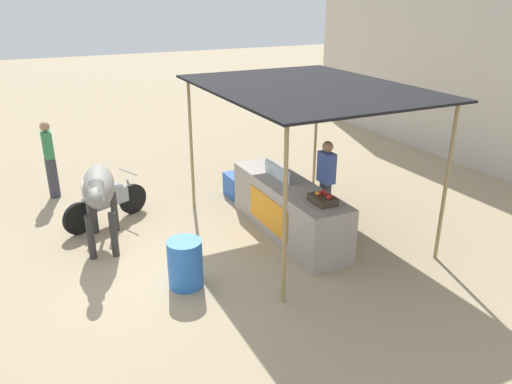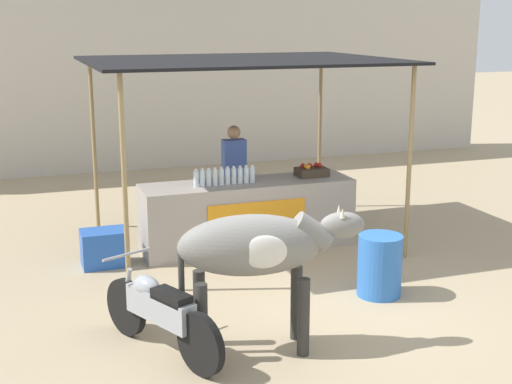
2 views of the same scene
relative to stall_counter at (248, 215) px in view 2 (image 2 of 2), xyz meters
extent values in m
plane|color=tan|center=(0.00, -2.20, -0.48)|extent=(60.00, 60.00, 0.00)
cube|color=beige|center=(0.00, 6.14, 2.45)|extent=(16.00, 0.50, 5.87)
cube|color=#9E9389|center=(0.00, 0.00, 0.00)|extent=(3.00, 0.80, 0.96)
cube|color=orange|center=(0.00, -0.41, 0.00)|extent=(1.40, 0.02, 0.58)
cube|color=black|center=(0.00, 0.30, 2.15)|extent=(4.20, 3.20, 0.04)
cylinder|color=#997F51|center=(-1.89, -1.14, 0.83)|extent=(0.06, 0.06, 2.63)
cylinder|color=#997F51|center=(1.89, -1.14, 0.83)|extent=(0.06, 0.06, 2.63)
cylinder|color=#997F51|center=(-1.89, 1.74, 0.83)|extent=(0.06, 0.06, 2.63)
cylinder|color=#997F51|center=(1.89, 1.74, 0.83)|extent=(0.06, 0.06, 2.63)
cylinder|color=silver|center=(-0.76, -0.05, 0.59)|extent=(0.07, 0.07, 0.22)
cylinder|color=white|center=(-0.76, -0.05, 0.71)|extent=(0.04, 0.04, 0.03)
cylinder|color=silver|center=(-0.67, -0.05, 0.59)|extent=(0.07, 0.07, 0.22)
cylinder|color=white|center=(-0.67, -0.05, 0.71)|extent=(0.04, 0.04, 0.03)
cylinder|color=silver|center=(-0.57, -0.05, 0.59)|extent=(0.07, 0.07, 0.22)
cylinder|color=white|center=(-0.57, -0.05, 0.71)|extent=(0.04, 0.04, 0.03)
cylinder|color=silver|center=(-0.48, -0.05, 0.59)|extent=(0.07, 0.07, 0.22)
cylinder|color=white|center=(-0.48, -0.05, 0.71)|extent=(0.04, 0.04, 0.03)
cylinder|color=silver|center=(-0.39, -0.05, 0.59)|extent=(0.07, 0.07, 0.22)
cylinder|color=white|center=(-0.39, -0.05, 0.71)|extent=(0.04, 0.04, 0.03)
cylinder|color=silver|center=(-0.30, -0.05, 0.59)|extent=(0.07, 0.07, 0.22)
cylinder|color=white|center=(-0.30, -0.05, 0.71)|extent=(0.04, 0.04, 0.03)
cylinder|color=silver|center=(-0.21, -0.05, 0.59)|extent=(0.07, 0.07, 0.22)
cylinder|color=white|center=(-0.21, -0.05, 0.71)|extent=(0.04, 0.04, 0.03)
cylinder|color=silver|center=(-0.12, -0.05, 0.59)|extent=(0.07, 0.07, 0.22)
cylinder|color=white|center=(-0.12, -0.05, 0.71)|extent=(0.04, 0.04, 0.03)
cylinder|color=silver|center=(-0.03, -0.05, 0.59)|extent=(0.07, 0.07, 0.22)
cylinder|color=white|center=(-0.03, -0.05, 0.71)|extent=(0.04, 0.04, 0.03)
cylinder|color=silver|center=(0.06, -0.05, 0.59)|extent=(0.07, 0.07, 0.22)
cylinder|color=white|center=(0.06, -0.05, 0.71)|extent=(0.04, 0.04, 0.03)
cube|color=#3F3326|center=(1.00, 0.05, 0.54)|extent=(0.44, 0.32, 0.12)
sphere|color=#B21E19|center=(0.89, 0.13, 0.63)|extent=(0.08, 0.08, 0.08)
sphere|color=orange|center=(0.92, 0.05, 0.63)|extent=(0.08, 0.08, 0.08)
sphere|color=#B21E19|center=(0.94, 0.04, 0.63)|extent=(0.08, 0.08, 0.08)
sphere|color=orange|center=(0.92, 0.00, 0.63)|extent=(0.08, 0.08, 0.08)
sphere|color=#B21E19|center=(1.13, 0.07, 0.63)|extent=(0.08, 0.08, 0.08)
sphere|color=#B21E19|center=(1.11, 0.12, 0.63)|extent=(0.08, 0.08, 0.08)
sphere|color=#B21E19|center=(0.99, 0.11, 0.63)|extent=(0.08, 0.08, 0.08)
cylinder|color=#383842|center=(0.04, 0.75, -0.04)|extent=(0.22, 0.22, 0.88)
cube|color=#3F59A5|center=(0.04, 0.75, 0.68)|extent=(0.34, 0.20, 0.56)
sphere|color=#A87A56|center=(0.04, 0.75, 1.07)|extent=(0.20, 0.20, 0.20)
cube|color=blue|center=(-2.03, -0.10, -0.24)|extent=(0.60, 0.44, 0.48)
cylinder|color=blue|center=(0.88, -2.23, -0.11)|extent=(0.52, 0.52, 0.74)
ellipsoid|color=gray|center=(-1.01, -3.08, 0.60)|extent=(1.48, 0.79, 0.60)
cylinder|color=#302F2D|center=(-0.50, -3.00, -0.09)|extent=(0.12, 0.12, 0.78)
cylinder|color=#302F2D|center=(-0.57, -3.36, -0.09)|extent=(0.12, 0.12, 0.78)
cylinder|color=#302F2D|center=(-1.46, -2.80, -0.09)|extent=(0.12, 0.12, 0.78)
cylinder|color=#302F2D|center=(-1.53, -3.16, -0.09)|extent=(0.12, 0.12, 0.78)
cylinder|color=gray|center=(-0.43, -3.20, 0.71)|extent=(0.49, 0.33, 0.41)
ellipsoid|color=gray|center=(-0.14, -3.26, 0.77)|extent=(0.48, 0.30, 0.26)
cone|color=beige|center=(-0.14, -3.19, 0.91)|extent=(0.05, 0.05, 0.10)
cone|color=beige|center=(-0.17, -3.33, 0.91)|extent=(0.05, 0.05, 0.10)
cylinder|color=#302F2D|center=(-1.67, -2.94, 0.33)|extent=(0.06, 0.06, 0.60)
ellipsoid|color=silver|center=(-0.96, -3.32, 0.60)|extent=(0.45, 0.19, 0.32)
cylinder|color=black|center=(-2.11, -2.32, -0.18)|extent=(0.32, 0.58, 0.60)
cylinder|color=black|center=(-1.61, -3.42, -0.18)|extent=(0.32, 0.58, 0.60)
cube|color=#999EA5|center=(-1.86, -2.87, 0.00)|extent=(0.54, 0.89, 0.28)
ellipsoid|color=#999EA5|center=(-1.95, -2.67, 0.16)|extent=(0.33, 0.41, 0.20)
cube|color=black|center=(-1.79, -3.03, 0.16)|extent=(0.35, 0.48, 0.10)
cylinder|color=#99999E|center=(-2.09, -2.37, 0.40)|extent=(0.51, 0.25, 0.03)
cylinder|color=#99999E|center=(-2.10, -2.34, 0.02)|extent=(0.13, 0.20, 0.49)
camera|label=1|loc=(7.13, -4.11, 3.61)|focal=35.00mm
camera|label=2|loc=(-3.12, -9.21, 2.70)|focal=50.00mm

